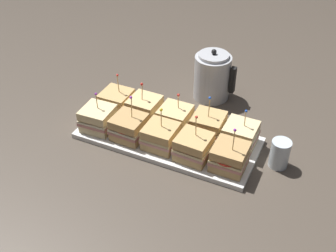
{
  "coord_description": "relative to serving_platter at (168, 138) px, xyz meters",
  "views": [
    {
      "loc": [
        0.49,
        -1.04,
        0.94
      ],
      "look_at": [
        0.0,
        0.0,
        0.06
      ],
      "focal_mm": 45.0,
      "sensor_mm": 36.0,
      "label": 1
    }
  ],
  "objects": [
    {
      "name": "sandwich_back_center",
      "position": [
        0.0,
        0.06,
        0.05
      ],
      "size": [
        0.11,
        0.11,
        0.14
      ],
      "color": "#DBB77A",
      "rests_on": "serving_platter"
    },
    {
      "name": "ground_plane",
      "position": [
        0.0,
        0.0,
        -0.01
      ],
      "size": [
        6.0,
        6.0,
        0.0
      ],
      "primitive_type": "plane",
      "color": "#4C4238"
    },
    {
      "name": "sandwich_back_right",
      "position": [
        0.12,
        0.06,
        0.05
      ],
      "size": [
        0.11,
        0.12,
        0.16
      ],
      "color": "tan",
      "rests_on": "serving_platter"
    },
    {
      "name": "sandwich_front_far_left",
      "position": [
        -0.24,
        -0.06,
        0.05
      ],
      "size": [
        0.12,
        0.12,
        0.15
      ],
      "color": "beige",
      "rests_on": "serving_platter"
    },
    {
      "name": "kettle_steel",
      "position": [
        0.04,
        0.33,
        0.08
      ],
      "size": [
        0.16,
        0.14,
        0.21
      ],
      "color": "#B7BABF",
      "rests_on": "ground_plane"
    },
    {
      "name": "sandwich_back_left",
      "position": [
        -0.12,
        0.06,
        0.05
      ],
      "size": [
        0.11,
        0.11,
        0.15
      ],
      "color": "#DBB77A",
      "rests_on": "serving_platter"
    },
    {
      "name": "sandwich_front_center",
      "position": [
        0.0,
        -0.06,
        0.05
      ],
      "size": [
        0.11,
        0.11,
        0.15
      ],
      "color": "tan",
      "rests_on": "serving_platter"
    },
    {
      "name": "sandwich_back_far_right",
      "position": [
        0.24,
        0.06,
        0.05
      ],
      "size": [
        0.11,
        0.11,
        0.14
      ],
      "color": "beige",
      "rests_on": "serving_platter"
    },
    {
      "name": "sandwich_front_far_right",
      "position": [
        0.24,
        -0.06,
        0.05
      ],
      "size": [
        0.11,
        0.11,
        0.16
      ],
      "color": "tan",
      "rests_on": "serving_platter"
    },
    {
      "name": "sandwich_front_left",
      "position": [
        -0.12,
        -0.06,
        0.05
      ],
      "size": [
        0.11,
        0.11,
        0.17
      ],
      "color": "tan",
      "rests_on": "serving_platter"
    },
    {
      "name": "serving_platter",
      "position": [
        0.0,
        0.0,
        0.0
      ],
      "size": [
        0.63,
        0.27,
        0.02
      ],
      "color": "white",
      "rests_on": "ground_plane"
    },
    {
      "name": "drinking_glass",
      "position": [
        0.38,
        0.03,
        0.04
      ],
      "size": [
        0.06,
        0.06,
        0.1
      ],
      "color": "silver",
      "rests_on": "ground_plane"
    },
    {
      "name": "sandwich_front_right",
      "position": [
        0.12,
        -0.06,
        0.05
      ],
      "size": [
        0.12,
        0.12,
        0.16
      ],
      "color": "tan",
      "rests_on": "serving_platter"
    },
    {
      "name": "sandwich_back_far_left",
      "position": [
        -0.24,
        0.06,
        0.05
      ],
      "size": [
        0.11,
        0.11,
        0.16
      ],
      "color": "tan",
      "rests_on": "serving_platter"
    }
  ]
}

